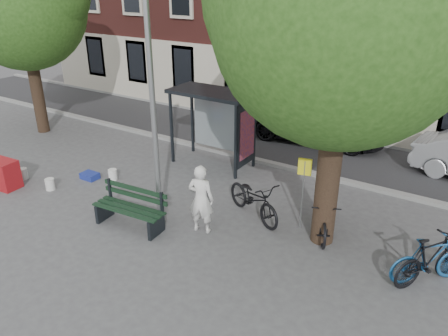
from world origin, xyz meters
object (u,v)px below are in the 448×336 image
at_px(bench, 130,210).
at_px(bike_d, 430,259).
at_px(bus_shelter, 224,112).
at_px(painter, 201,199).
at_px(bike_c, 323,215).
at_px(red_stand, 4,174).
at_px(car_dark, 320,122).
at_px(lamppost, 154,123).
at_px(bike_a, 254,199).
at_px(bike_b, 430,260).
at_px(notice_sign, 304,178).

height_order(bench, bike_d, bike_d).
distance_m(bus_shelter, painter, 4.39).
bearing_deg(bike_c, red_stand, 171.62).
bearing_deg(car_dark, lamppost, 166.38).
distance_m(bus_shelter, bike_c, 5.24).
xyz_separation_m(bus_shelter, bike_d, (7.11, -2.93, -1.34)).
xyz_separation_m(painter, car_dark, (0.03, 8.11, -0.18)).
relative_size(painter, bike_a, 0.85).
relative_size(lamppost, painter, 3.30).
relative_size(bus_shelter, bike_d, 1.49).
distance_m(bus_shelter, bike_b, 7.80).
bearing_deg(red_stand, bike_c, 16.89).
bearing_deg(lamppost, bench, -130.95).
height_order(bus_shelter, bike_d, bus_shelter).
distance_m(bus_shelter, bike_a, 3.89).
xyz_separation_m(bike_a, bike_b, (4.50, -0.35, -0.02)).
height_order(lamppost, bike_c, lamppost).
distance_m(lamppost, bench, 2.43).
distance_m(bus_shelter, bike_d, 7.80).
xyz_separation_m(bike_a, notice_sign, (1.31, 0.19, 0.87)).
distance_m(car_dark, notice_sign, 6.95).
bearing_deg(notice_sign, bike_a, 175.34).
xyz_separation_m(painter, bike_a, (0.80, 1.33, -0.35)).
distance_m(bike_b, notice_sign, 3.36).
xyz_separation_m(lamppost, painter, (1.20, 0.23, -1.86)).
relative_size(painter, bike_d, 0.97).
bearing_deg(painter, bench, 11.39).
height_order(bus_shelter, bike_c, bus_shelter).
height_order(bench, red_stand, bench).
distance_m(bike_b, bike_d, 0.03).
height_order(bike_d, red_stand, bike_d).
bearing_deg(painter, bike_b, 176.44).
height_order(red_stand, notice_sign, notice_sign).
bearing_deg(bike_b, bike_d, 136.21).
xyz_separation_m(bus_shelter, bike_b, (7.11, -2.90, -1.37)).
height_order(bike_c, notice_sign, notice_sign).
bearing_deg(car_dark, bike_a, -178.75).
distance_m(bench, notice_sign, 4.57).
bearing_deg(bench, lamppost, 44.25).
height_order(bike_a, bike_c, bike_a).
xyz_separation_m(painter, bike_d, (5.30, 0.95, -0.35)).
bearing_deg(bike_a, bus_shelter, 71.28).
xyz_separation_m(car_dark, notice_sign, (2.07, -6.60, 0.70)).
xyz_separation_m(lamppost, bike_c, (3.88, 1.79, -2.26)).
relative_size(bike_c, car_dark, 0.37).
bearing_deg(bike_d, bike_c, 19.97).
bearing_deg(painter, bike_d, 176.19).
height_order(painter, bike_a, painter).
relative_size(bus_shelter, bike_b, 1.55).
bearing_deg(painter, red_stand, -3.21).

